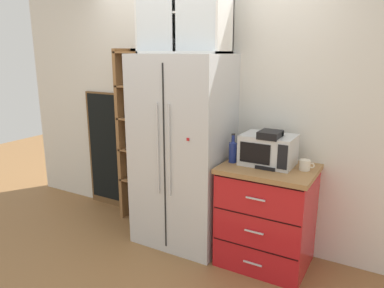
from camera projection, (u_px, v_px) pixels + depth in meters
name	position (u px, v px, depth m)	size (l,w,h in m)	color
ground_plane	(182.00, 240.00, 3.67)	(10.53, 10.53, 0.00)	olive
wall_back_cream	(201.00, 109.00, 3.69)	(4.84, 0.10, 2.55)	silver
refrigerator	(183.00, 152.00, 3.48)	(0.86, 0.65, 1.82)	silver
pantry_shelf_column	(141.00, 133.00, 3.99)	(0.45, 0.30, 1.87)	brown
counter_cabinet	(267.00, 215.00, 3.20)	(0.78, 0.63, 0.90)	red
microwave	(268.00, 150.00, 3.11)	(0.44, 0.33, 0.26)	silver
coffee_maker	(270.00, 149.00, 3.05)	(0.17, 0.20, 0.31)	black
mug_cream	(305.00, 165.00, 2.98)	(0.12, 0.09, 0.09)	silver
bottle_cobalt	(233.00, 150.00, 3.17)	(0.07, 0.07, 0.26)	navy
upper_cabinet	(185.00, 14.00, 3.21)	(0.83, 0.32, 0.68)	silver
chalkboard_menu	(108.00, 150.00, 4.36)	(0.60, 0.04, 1.38)	brown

